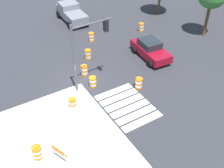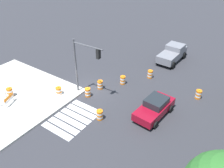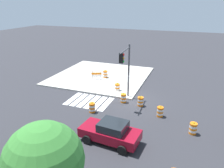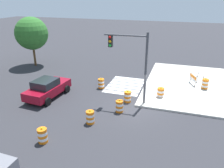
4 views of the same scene
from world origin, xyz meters
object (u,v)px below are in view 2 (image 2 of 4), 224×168
object	(u,v)px
traffic_barrel_crosswalk_end	(123,80)
traffic_barrel_opposite_curb	(59,91)
traffic_barrel_near_corner	(100,115)
traffic_barrel_median_near	(150,74)
pickup_truck	(173,53)
construction_barricade	(7,99)
traffic_barrel_on_sidewalk	(10,92)
traffic_barrel_median_far	(88,92)
traffic_barrel_far_curb	(100,85)
traffic_light_pole	(85,60)
sports_car	(155,107)
traffic_barrel_lane_center	(198,94)

from	to	relation	value
traffic_barrel_crosswalk_end	traffic_barrel_opposite_curb	bearing A→B (deg)	-36.80
traffic_barrel_near_corner	traffic_barrel_median_near	distance (m)	8.73
traffic_barrel_median_near	traffic_barrel_opposite_curb	xyz separation A→B (m)	(8.20, -5.88, 0.00)
pickup_truck	construction_barricade	world-z (taller)	pickup_truck
traffic_barrel_crosswalk_end	traffic_barrel_median_near	size ratio (longest dim) A/B	1.00
traffic_barrel_opposite_curb	traffic_barrel_on_sidewalk	world-z (taller)	traffic_barrel_on_sidewalk
traffic_barrel_on_sidewalk	construction_barricade	distance (m)	1.25
traffic_barrel_near_corner	traffic_barrel_median_near	world-z (taller)	same
traffic_barrel_near_corner	construction_barricade	distance (m)	8.83
traffic_barrel_crosswalk_end	traffic_barrel_median_far	world-z (taller)	same
traffic_barrel_median_far	traffic_barrel_far_curb	bearing A→B (deg)	174.76
traffic_barrel_crosswalk_end	traffic_light_pole	bearing A→B (deg)	-25.58
traffic_barrel_far_curb	construction_barricade	size ratio (longest dim) A/B	0.71
pickup_truck	traffic_barrel_crosswalk_end	size ratio (longest dim) A/B	5.11
traffic_barrel_median_near	traffic_barrel_near_corner	bearing A→B (deg)	-2.69
sports_car	traffic_barrel_near_corner	xyz separation A→B (m)	(3.19, -3.59, -0.36)
traffic_barrel_median_far	traffic_barrel_near_corner	bearing A→B (deg)	56.14
traffic_light_pole	sports_car	bearing A→B (deg)	98.66
traffic_barrel_lane_center	sports_car	bearing A→B (deg)	-27.59
traffic_barrel_on_sidewalk	traffic_light_pole	bearing A→B (deg)	128.01
pickup_truck	traffic_barrel_median_near	size ratio (longest dim) A/B	5.11
pickup_truck	traffic_barrel_median_far	xyz separation A→B (m)	(12.29, -3.77, -0.52)
traffic_barrel_median_near	construction_barricade	bearing A→B (deg)	-35.62
traffic_barrel_opposite_curb	traffic_barrel_median_far	bearing A→B (deg)	121.55
pickup_truck	traffic_barrel_crosswalk_end	distance (m)	8.68
traffic_barrel_crosswalk_end	traffic_barrel_median_near	xyz separation A→B (m)	(-2.79, 1.83, 0.00)
traffic_barrel_near_corner	traffic_barrel_on_sidewalk	xyz separation A→B (m)	(2.43, -9.09, 0.15)
traffic_barrel_median_far	traffic_barrel_on_sidewalk	bearing A→B (deg)	-53.75
traffic_barrel_crosswalk_end	traffic_barrel_median_far	bearing A→B (deg)	-22.25
traffic_barrel_median_near	traffic_barrel_median_far	bearing A→B (deg)	-27.12
pickup_truck	traffic_light_pole	size ratio (longest dim) A/B	0.95
sports_car	traffic_barrel_far_curb	size ratio (longest dim) A/B	4.35
traffic_barrel_far_curb	traffic_barrel_on_sidewalk	bearing A→B (deg)	-44.95
traffic_barrel_median_far	sports_car	bearing A→B (deg)	100.01
traffic_barrel_crosswalk_end	traffic_barrel_lane_center	world-z (taller)	same
traffic_barrel_median_far	traffic_barrel_on_sidewalk	xyz separation A→B (m)	(4.45, -6.07, 0.15)
traffic_barrel_far_curb	traffic_barrel_on_sidewalk	size ratio (longest dim) A/B	1.00
traffic_barrel_crosswalk_end	traffic_barrel_lane_center	distance (m)	7.70
traffic_barrel_near_corner	traffic_barrel_opposite_curb	xyz separation A→B (m)	(-0.52, -5.47, 0.00)
pickup_truck	traffic_barrel_crosswalk_end	xyz separation A→B (m)	(8.39, -2.17, -0.52)
sports_car	traffic_barrel_crosswalk_end	world-z (taller)	sports_car
traffic_barrel_lane_center	pickup_truck	bearing A→B (deg)	-140.70
traffic_barrel_crosswalk_end	construction_barricade	world-z (taller)	construction_barricade
traffic_barrel_opposite_curb	pickup_truck	bearing A→B (deg)	155.74
traffic_light_pole	traffic_barrel_median_near	bearing A→B (deg)	151.00
traffic_barrel_median_near	construction_barricade	world-z (taller)	construction_barricade
pickup_truck	traffic_barrel_near_corner	distance (m)	14.35
traffic_barrel_crosswalk_end	traffic_barrel_far_curb	distance (m)	2.55
traffic_barrel_near_corner	traffic_light_pole	xyz separation A→B (m)	(-2.15, -3.23, 3.46)
construction_barricade	pickup_truck	bearing A→B (deg)	153.07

